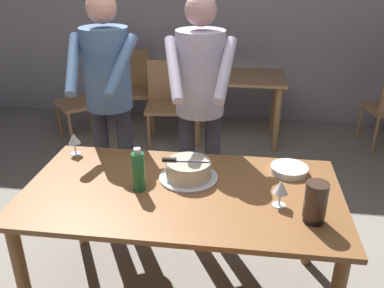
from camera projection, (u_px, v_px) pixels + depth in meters
The scene contains 15 objects.
back_wall at pixel (222, 9), 4.82m from camera, with size 10.00×0.12×2.70m, color #ADA8B2.
main_dining_table at pixel (182, 205), 2.28m from camera, with size 1.74×0.92×0.75m.
cake_on_platter at pixel (189, 170), 2.33m from camera, with size 0.34×0.34×0.11m.
cake_knife at pixel (176, 160), 2.31m from camera, with size 0.27×0.04×0.02m.
plate_stack at pixel (289, 169), 2.41m from camera, with size 0.22×0.22×0.04m.
wine_glass_near at pixel (281, 188), 2.05m from camera, with size 0.08×0.08×0.14m.
wine_glass_far at pixel (74, 139), 2.60m from camera, with size 0.08×0.08×0.14m.
water_bottle at pixel (138, 171), 2.19m from camera, with size 0.07×0.07×0.25m.
hurricane_lamp at pixel (315, 202), 1.93m from camera, with size 0.11×0.11×0.21m.
person_cutting_cake at pixel (200, 96), 2.70m from camera, with size 0.47×0.56×1.72m.
person_standing_beside at pixel (108, 90), 2.81m from camera, with size 0.47×0.55×1.72m.
background_table at pixel (238, 90), 4.48m from camera, with size 1.00×0.70×0.74m.
background_chair_0 at pixel (133, 86), 4.92m from camera, with size 0.56×0.56×0.90m.
background_chair_1 at pixel (85, 97), 4.53m from camera, with size 0.62×0.62×0.90m.
background_chair_3 at pixel (167, 100), 4.44m from camera, with size 0.48×0.48×0.90m.
Camera 1 is at (0.31, -1.90, 1.92)m, focal length 38.05 mm.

